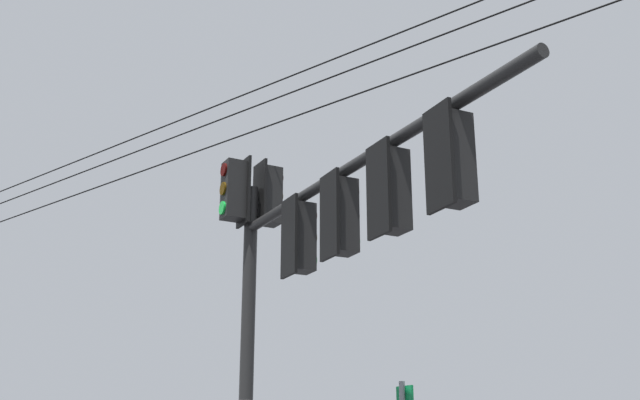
# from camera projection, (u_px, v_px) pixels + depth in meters

# --- Properties ---
(signal_mast_assembly) EXTENTS (4.78, 4.84, 6.05)m
(signal_mast_assembly) POSITION_uv_depth(u_px,v_px,m) (304.00, 241.00, 10.05)
(signal_mast_assembly) COLOR black
(signal_mast_assembly) RESTS_ON ground
(overhead_wire_span) EXTENTS (7.09, 18.84, 1.25)m
(overhead_wire_span) POSITION_uv_depth(u_px,v_px,m) (213.00, 125.00, 12.87)
(overhead_wire_span) COLOR black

